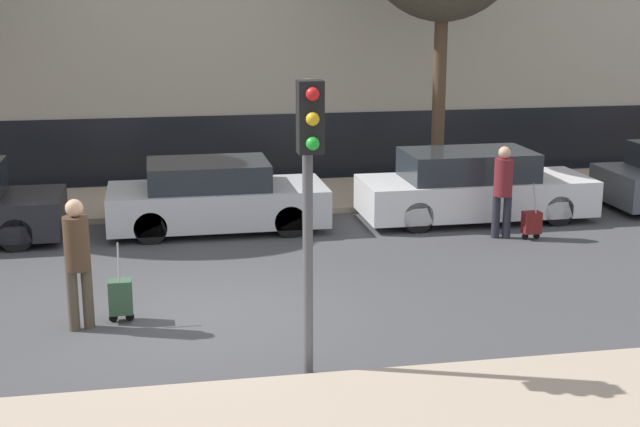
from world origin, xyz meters
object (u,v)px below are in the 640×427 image
trolley_left (120,297)px  pedestrian_right (503,186)px  parked_car_2 (473,187)px  parked_car_1 (215,197)px  pedestrian_left (77,256)px  trolley_right (532,223)px  traffic_light (309,170)px

trolley_left → pedestrian_right: size_ratio=0.66×
parked_car_2 → trolley_left: (-6.78, -4.57, -0.30)m
parked_car_1 → pedestrian_right: size_ratio=2.40×
parked_car_2 → pedestrian_left: bearing=-146.9°
pedestrian_right → trolley_right: 0.86m
pedestrian_left → traffic_light: bearing=122.8°
parked_car_1 → trolley_right: bearing=-17.7°
parked_car_1 → traffic_light: 7.34m
parked_car_2 → trolley_left: bearing=-146.0°
trolley_left → pedestrian_right: bearing=24.7°
pedestrian_left → trolley_right: bearing=-177.6°
trolley_left → pedestrian_right: (6.81, 3.14, 0.62)m
trolley_left → trolley_right: bearing=21.9°
pedestrian_right → traffic_light: 7.29m
parked_car_2 → trolley_right: (0.55, -1.63, -0.34)m
parked_car_2 → pedestrian_left: (-7.29, -4.75, 0.37)m
parked_car_1 → pedestrian_right: 5.41m
traffic_light → pedestrian_left: bearing=142.1°
pedestrian_left → pedestrian_right: bearing=-174.9°
parked_car_1 → pedestrian_right: bearing=-17.4°
parked_car_1 → pedestrian_right: (5.15, -1.61, 0.35)m
parked_car_2 → trolley_right: parked_car_2 is taller
trolley_right → traffic_light: size_ratio=0.30×
parked_car_2 → trolley_right: bearing=-71.5°
parked_car_2 → pedestrian_right: bearing=-88.7°
trolley_left → traffic_light: bearing=-46.1°
pedestrian_right → trolley_left: bearing=45.8°
pedestrian_left → parked_car_1: bearing=-133.1°
pedestrian_left → trolley_left: (0.52, 0.18, -0.67)m
pedestrian_right → traffic_light: (-4.57, -5.47, 1.53)m
pedestrian_left → trolley_right: 8.47m
parked_car_2 → pedestrian_right: size_ratio=2.67×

